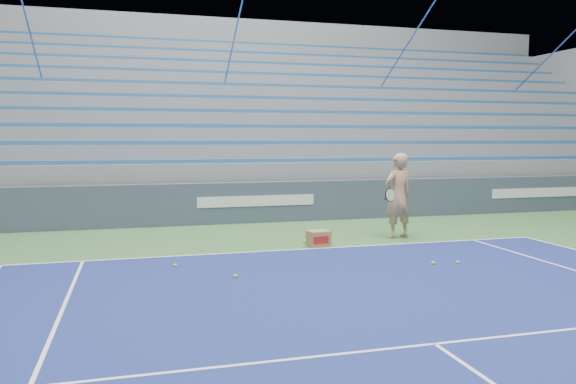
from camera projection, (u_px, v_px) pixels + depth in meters
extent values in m
cube|color=white|center=(296.00, 250.00, 11.44)|extent=(10.97, 0.05, 0.00)
cube|color=white|center=(435.00, 344.00, 6.18)|extent=(8.23, 0.05, 0.00)
cube|color=#3B465A|center=(256.00, 202.00, 15.23)|extent=(30.00, 0.30, 1.10)
cube|color=white|center=(257.00, 201.00, 15.08)|extent=(3.20, 0.02, 0.28)
cube|color=white|center=(540.00, 193.00, 17.44)|extent=(3.40, 0.02, 0.28)
cube|color=gray|center=(229.00, 188.00, 19.60)|extent=(30.00, 8.50, 1.10)
cube|color=gray|center=(228.00, 165.00, 19.53)|extent=(30.00, 8.50, 0.50)
cube|color=#295C95|center=(250.00, 161.00, 15.78)|extent=(29.60, 0.42, 0.11)
cube|color=gray|center=(226.00, 151.00, 19.89)|extent=(30.00, 7.65, 0.50)
cube|color=#295C95|center=(245.00, 143.00, 16.55)|extent=(29.60, 0.42, 0.11)
cube|color=gray|center=(224.00, 137.00, 20.25)|extent=(30.00, 6.80, 0.50)
cube|color=#295C95|center=(239.00, 126.00, 17.32)|extent=(29.60, 0.42, 0.11)
cube|color=gray|center=(222.00, 123.00, 20.61)|extent=(30.00, 5.95, 0.50)
cube|color=#295C95|center=(234.00, 111.00, 18.09)|extent=(29.60, 0.42, 0.11)
cube|color=gray|center=(220.00, 110.00, 20.97)|extent=(30.00, 5.10, 0.50)
cube|color=#295C95|center=(230.00, 97.00, 18.85)|extent=(29.60, 0.42, 0.11)
cube|color=gray|center=(219.00, 97.00, 21.33)|extent=(30.00, 4.25, 0.50)
cube|color=#295C95|center=(226.00, 85.00, 19.62)|extent=(29.60, 0.42, 0.11)
cube|color=gray|center=(217.00, 85.00, 21.69)|extent=(30.00, 3.40, 0.50)
cube|color=#295C95|center=(222.00, 73.00, 20.39)|extent=(29.60, 0.42, 0.11)
cube|color=gray|center=(215.00, 73.00, 22.05)|extent=(30.00, 2.55, 0.50)
cube|color=#295C95|center=(218.00, 62.00, 21.16)|extent=(29.60, 0.42, 0.11)
cube|color=gray|center=(214.00, 61.00, 22.42)|extent=(30.00, 1.70, 0.50)
cube|color=#295C95|center=(215.00, 52.00, 21.93)|extent=(29.60, 0.42, 0.11)
cube|color=gray|center=(212.00, 50.00, 22.78)|extent=(30.00, 0.85, 0.50)
cube|color=#295C95|center=(212.00, 42.00, 22.70)|extent=(29.60, 0.42, 0.11)
cube|color=gray|center=(210.00, 106.00, 23.68)|extent=(31.00, 0.40, 7.30)
cylinder|color=#3663BE|center=(38.00, 64.00, 17.65)|extent=(0.05, 8.53, 5.04)
cylinder|color=#3663BE|center=(227.00, 71.00, 19.22)|extent=(0.05, 8.53, 5.04)
cylinder|color=#3663BE|center=(388.00, 76.00, 20.80)|extent=(0.05, 8.53, 5.04)
cylinder|color=#3663BE|center=(526.00, 80.00, 22.37)|extent=(0.05, 8.53, 5.04)
imported|color=tan|center=(398.00, 196.00, 12.80)|extent=(0.79, 0.60, 1.94)
cylinder|color=black|center=(389.00, 198.00, 12.47)|extent=(0.12, 0.27, 0.08)
cylinder|color=beige|center=(390.00, 195.00, 12.16)|extent=(0.29, 0.16, 0.28)
torus|color=black|center=(390.00, 195.00, 12.16)|extent=(0.31, 0.18, 0.30)
cube|color=#9A784A|center=(318.00, 239.00, 11.83)|extent=(0.49, 0.40, 0.34)
cube|color=#B21E19|center=(321.00, 240.00, 11.66)|extent=(0.36, 0.07, 0.15)
sphere|color=#D5E82F|center=(325.00, 240.00, 12.35)|extent=(0.07, 0.07, 0.07)
sphere|color=#D5E82F|center=(458.00, 262.00, 10.16)|extent=(0.07, 0.07, 0.07)
sphere|color=#D5E82F|center=(175.00, 265.00, 9.91)|extent=(0.07, 0.07, 0.07)
sphere|color=#D5E82F|center=(304.00, 241.00, 12.25)|extent=(0.07, 0.07, 0.07)
sphere|color=#D5E82F|center=(235.00, 276.00, 9.13)|extent=(0.07, 0.07, 0.07)
sphere|color=#D5E82F|center=(433.00, 263.00, 10.11)|extent=(0.07, 0.07, 0.07)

